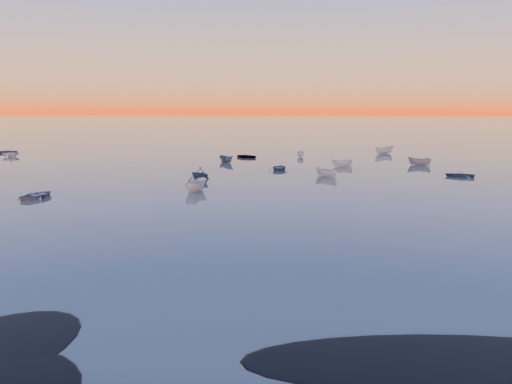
# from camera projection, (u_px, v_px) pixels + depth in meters

# --- Properties ---
(ground) EXTENTS (600.00, 600.00, 0.00)m
(ground) POSITION_uv_depth(u_px,v_px,m) (295.00, 146.00, 117.90)
(ground) COLOR #6D625B
(ground) RESTS_ON ground
(mud_lobes) EXTENTS (140.00, 6.00, 0.07)m
(mud_lobes) POSITION_uv_depth(u_px,v_px,m) (304.00, 365.00, 18.70)
(mud_lobes) COLOR black
(mud_lobes) RESTS_ON ground
(moored_fleet) EXTENTS (124.00, 58.00, 1.20)m
(moored_fleet) POSITION_uv_depth(u_px,v_px,m) (296.00, 172.00, 71.74)
(moored_fleet) COLOR silver
(moored_fleet) RESTS_ON ground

